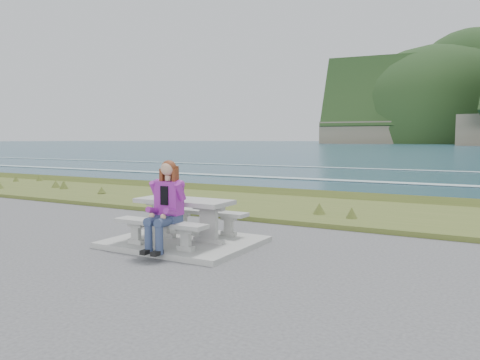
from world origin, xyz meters
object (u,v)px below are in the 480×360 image
object	(u,v)px
picnic_table	(184,208)
bench_landward	(160,227)
seated_woman	(164,217)
bench_seaward	(205,215)

from	to	relation	value
picnic_table	bench_landward	xyz separation A→B (m)	(0.00, -0.70, -0.23)
bench_landward	seated_woman	xyz separation A→B (m)	(0.19, -0.14, 0.20)
bench_seaward	bench_landward	bearing A→B (deg)	-90.00
seated_woman	bench_landward	bearing A→B (deg)	140.50
picnic_table	bench_landward	size ratio (longest dim) A/B	1.00
picnic_table	seated_woman	size ratio (longest dim) A/B	1.20
bench_landward	seated_woman	bearing A→B (deg)	-36.33
bench_landward	seated_woman	distance (m)	0.31
bench_seaward	seated_woman	size ratio (longest dim) A/B	1.20
bench_landward	bench_seaward	distance (m)	1.40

